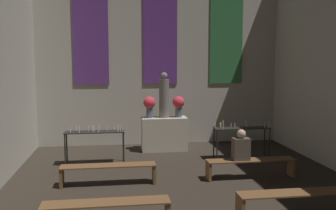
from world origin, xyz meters
name	(u,v)px	position (x,y,z in m)	size (l,w,h in m)	color
wall_back	(160,48)	(0.00, 11.37, 2.95)	(7.65, 0.16, 5.85)	#B2AD9E
altar	(164,134)	(0.00, 10.41, 0.48)	(1.29, 0.60, 0.96)	#BCB29E
statue	(164,97)	(0.00, 10.41, 1.56)	(0.28, 0.28, 1.30)	slate
flower_vase_left	(149,105)	(-0.42, 10.41, 1.33)	(0.34, 0.34, 0.61)	#4C5666
flower_vase_right	(179,104)	(0.42, 10.41, 1.33)	(0.34, 0.34, 0.61)	#4C5666
candle_rack_left	(95,136)	(-1.90, 9.21, 0.72)	(1.48, 0.39, 1.02)	black
candle_rack_right	(241,132)	(1.90, 9.21, 0.71)	(1.48, 0.39, 1.02)	black
pew_third_left	(106,209)	(-1.55, 5.46, 0.31)	(1.97, 0.36, 0.42)	brown
pew_third_right	(296,198)	(1.55, 5.46, 0.31)	(1.97, 0.36, 0.42)	brown
pew_back_left	(109,170)	(-1.55, 7.54, 0.31)	(1.97, 0.36, 0.42)	brown
pew_back_right	(251,164)	(1.55, 7.54, 0.31)	(1.97, 0.36, 0.42)	brown
person_seated	(241,147)	(1.31, 7.54, 0.71)	(0.36, 0.24, 0.68)	#4C4238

